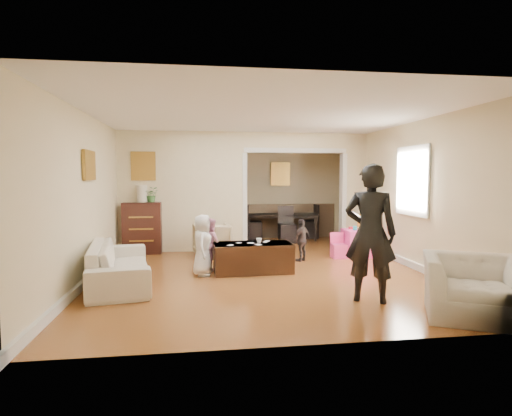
{
  "coord_description": "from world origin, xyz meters",
  "views": [
    {
      "loc": [
        -1.03,
        -7.22,
        1.62
      ],
      "look_at": [
        0.0,
        0.2,
        1.05
      ],
      "focal_mm": 28.69,
      "sensor_mm": 36.0,
      "label": 1
    }
  ],
  "objects": [
    {
      "name": "window_pane",
      "position": [
        2.73,
        -0.4,
        1.55
      ],
      "size": [
        0.03,
        0.95,
        1.1
      ],
      "primitive_type": "cube",
      "color": "white",
      "rests_on": "ground"
    },
    {
      "name": "partition_right",
      "position": [
        2.48,
        1.8,
        1.3
      ],
      "size": [
        0.55,
        0.18,
        2.6
      ],
      "primitive_type": "cube",
      "color": "beige",
      "rests_on": "ground"
    },
    {
      "name": "coffee_table",
      "position": [
        -0.14,
        -0.39,
        0.25
      ],
      "size": [
        1.34,
        0.71,
        0.49
      ],
      "primitive_type": "cube",
      "rotation": [
        0.0,
        0.0,
        0.04
      ],
      "color": "#3A1E12",
      "rests_on": "ground"
    },
    {
      "name": "dining_table",
      "position": [
        1.11,
        3.26,
        0.33
      ],
      "size": [
        2.08,
        1.44,
        0.67
      ],
      "primitive_type": "imported",
      "rotation": [
        0.0,
        0.0,
        -0.22
      ],
      "color": "black",
      "rests_on": "ground"
    },
    {
      "name": "child_kneel_a",
      "position": [
        -0.99,
        -0.54,
        0.5
      ],
      "size": [
        0.38,
        0.53,
        1.01
      ],
      "primitive_type": "imported",
      "rotation": [
        0.0,
        0.0,
        1.43
      ],
      "color": "silver",
      "rests_on": "ground"
    },
    {
      "name": "toy_block",
      "position": [
        2.06,
        0.8,
        0.57
      ],
      "size": [
        0.1,
        0.08,
        0.05
      ],
      "primitive_type": "cube",
      "rotation": [
        0.0,
        0.0,
        0.35
      ],
      "color": "red",
      "rests_on": "play_table"
    },
    {
      "name": "cereal_box",
      "position": [
        2.3,
        0.78,
        0.7
      ],
      "size": [
        0.2,
        0.07,
        0.3
      ],
      "primitive_type": "cube",
      "rotation": [
        0.0,
        0.0,
        -0.0
      ],
      "color": "gold",
      "rests_on": "play_table"
    },
    {
      "name": "dresser",
      "position": [
        -2.23,
        1.65,
        0.54
      ],
      "size": [
        0.79,
        0.44,
        1.09
      ],
      "primitive_type": "cube",
      "color": "#361410",
      "rests_on": "ground"
    },
    {
      "name": "coffee_cup",
      "position": [
        -0.04,
        -0.44,
        0.54
      ],
      "size": [
        0.1,
        0.1,
        0.09
      ],
      "primitive_type": "imported",
      "rotation": [
        0.0,
        0.0,
        0.04
      ],
      "color": "white",
      "rests_on": "coffee_table"
    },
    {
      "name": "partition_left",
      "position": [
        -1.38,
        1.8,
        1.3
      ],
      "size": [
        2.75,
        0.18,
        2.6
      ],
      "primitive_type": "cube",
      "color": "beige",
      "rests_on": "ground"
    },
    {
      "name": "armchair_front",
      "position": [
        2.1,
        -3.0,
        0.35
      ],
      "size": [
        1.39,
        1.33,
        0.7
      ],
      "primitive_type": "imported",
      "rotation": [
        0.0,
        0.0,
        -0.47
      ],
      "color": "silver",
      "rests_on": "ground"
    },
    {
      "name": "play_table",
      "position": [
        2.18,
        0.68,
        0.27
      ],
      "size": [
        0.57,
        0.57,
        0.55
      ],
      "primitive_type": "cube",
      "rotation": [
        0.0,
        0.0,
        -0.0
      ],
      "color": "#FF43A3",
      "rests_on": "ground"
    },
    {
      "name": "craft_papers",
      "position": [
        -0.15,
        -0.39,
        0.49
      ],
      "size": [
        0.81,
        0.5,
        0.0
      ],
      "color": "white",
      "rests_on": "coffee_table"
    },
    {
      "name": "armchair_back",
      "position": [
        -0.78,
        1.14,
        0.33
      ],
      "size": [
        0.8,
        0.82,
        0.67
      ],
      "primitive_type": "imported",
      "rotation": [
        0.0,
        0.0,
        3.28
      ],
      "color": "tan",
      "rests_on": "ground"
    },
    {
      "name": "child_kneel_b",
      "position": [
        -0.84,
        -0.09,
        0.45
      ],
      "size": [
        0.48,
        0.54,
        0.9
      ],
      "primitive_type": "imported",
      "rotation": [
        0.0,
        0.0,
        1.96
      ],
      "color": "pink",
      "rests_on": "ground"
    },
    {
      "name": "partition_header",
      "position": [
        1.1,
        1.8,
        2.42
      ],
      "size": [
        2.22,
        0.18,
        0.35
      ],
      "primitive_type": "cube",
      "color": "beige",
      "rests_on": "partition_right"
    },
    {
      "name": "framed_art_sofa_wall",
      "position": [
        -2.71,
        -0.6,
        1.8
      ],
      "size": [
        0.03,
        0.55,
        0.4
      ],
      "primitive_type": "cube",
      "color": "brown"
    },
    {
      "name": "cyan_cup",
      "position": [
        2.08,
        0.63,
        0.59
      ],
      "size": [
        0.08,
        0.08,
        0.08
      ],
      "primitive_type": "cylinder",
      "color": "#25AFB9",
      "rests_on": "play_table"
    },
    {
      "name": "framed_art_alcove",
      "position": [
        1.1,
        3.44,
        1.7
      ],
      "size": [
        0.45,
        0.03,
        0.55
      ],
      "primitive_type": "cube",
      "color": "brown"
    },
    {
      "name": "potted_plant",
      "position": [
        -2.03,
        1.65,
        1.25
      ],
      "size": [
        0.29,
        0.25,
        0.32
      ],
      "primitive_type": "imported",
      "color": "#34662D",
      "rests_on": "dresser"
    },
    {
      "name": "framed_art_partition",
      "position": [
        -2.2,
        1.7,
        1.85
      ],
      "size": [
        0.45,
        0.03,
        0.55
      ],
      "primitive_type": "cube",
      "color": "brown",
      "rests_on": "partition_left"
    },
    {
      "name": "play_bowl",
      "position": [
        2.23,
        0.56,
        0.58
      ],
      "size": [
        0.22,
        0.22,
        0.05
      ],
      "primitive_type": "imported",
      "rotation": [
        0.0,
        0.0,
        -0.0
      ],
      "color": "white",
      "rests_on": "play_table"
    },
    {
      "name": "table_lamp",
      "position": [
        -2.23,
        1.65,
        1.27
      ],
      "size": [
        0.22,
        0.22,
        0.36
      ],
      "primitive_type": "cylinder",
      "color": "beige",
      "rests_on": "dresser"
    },
    {
      "name": "sofa",
      "position": [
        -2.24,
        -0.89,
        0.31
      ],
      "size": [
        1.17,
        2.23,
        0.62
      ],
      "primitive_type": "imported",
      "rotation": [
        0.0,
        0.0,
        1.74
      ],
      "color": "silver",
      "rests_on": "ground"
    },
    {
      "name": "adult_person",
      "position": [
        1.15,
        -2.24,
        0.89
      ],
      "size": [
        0.78,
        0.68,
        1.79
      ],
      "primitive_type": "imported",
      "rotation": [
        0.0,
        0.0,
        2.67
      ],
      "color": "black",
      "rests_on": "ground"
    },
    {
      "name": "child_toddler",
      "position": [
        0.91,
        0.36,
        0.41
      ],
      "size": [
        0.49,
        0.47,
        0.82
      ],
      "primitive_type": "imported",
      "rotation": [
        0.0,
        0.0,
        -2.41
      ],
      "color": "black",
      "rests_on": "ground"
    },
    {
      "name": "floor",
      "position": [
        0.0,
        0.0,
        0.0
      ],
      "size": [
        7.0,
        7.0,
        0.0
      ],
      "primitive_type": "plane",
      "color": "#AC5F2C",
      "rests_on": "ground"
    }
  ]
}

